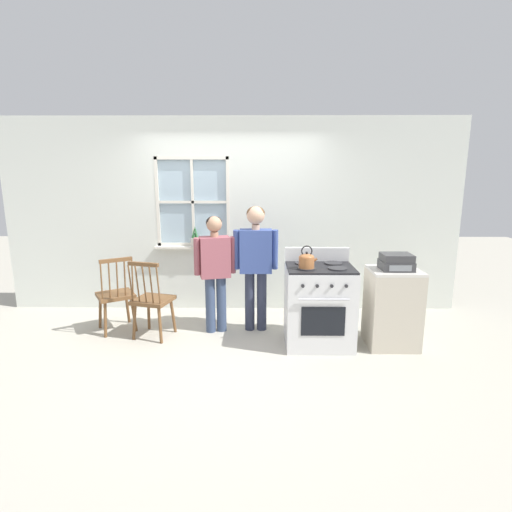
{
  "coord_description": "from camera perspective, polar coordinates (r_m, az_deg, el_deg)",
  "views": [
    {
      "loc": [
        0.39,
        -4.21,
        1.96
      ],
      "look_at": [
        0.35,
        0.34,
        1.0
      ],
      "focal_mm": 28.0,
      "sensor_mm": 36.0,
      "label": 1
    }
  ],
  "objects": [
    {
      "name": "stove",
      "position": [
        4.65,
        8.97,
        -6.87
      ],
      "size": [
        0.76,
        0.68,
        1.08
      ],
      "color": "silver",
      "rests_on": "ground_plane"
    },
    {
      "name": "kettle",
      "position": [
        4.36,
        7.24,
        -0.58
      ],
      "size": [
        0.21,
        0.17,
        0.25
      ],
      "color": "#A86638",
      "rests_on": "stove"
    },
    {
      "name": "wall_back",
      "position": [
        5.65,
        -3.13,
        5.58
      ],
      "size": [
        6.4,
        0.16,
        2.7
      ],
      "color": "silver",
      "rests_on": "ground_plane"
    },
    {
      "name": "person_teen_center",
      "position": [
        4.88,
        -0.04,
        0.07
      ],
      "size": [
        0.54,
        0.23,
        1.56
      ],
      "rotation": [
        0.0,
        0.0,
        0.02
      ],
      "color": "#2D3347",
      "rests_on": "ground_plane"
    },
    {
      "name": "potted_plant",
      "position": [
        5.67,
        -8.71,
        2.43
      ],
      "size": [
        0.12,
        0.12,
        0.3
      ],
      "color": "beige",
      "rests_on": "wall_back"
    },
    {
      "name": "ground_plane",
      "position": [
        4.66,
        -4.41,
        -13.01
      ],
      "size": [
        16.0,
        16.0,
        0.0
      ],
      "primitive_type": "plane",
      "color": "#B2AD9E"
    },
    {
      "name": "chair_near_wall",
      "position": [
        4.95,
        -14.61,
        -6.23
      ],
      "size": [
        0.51,
        0.5,
        0.96
      ],
      "rotation": [
        0.0,
        0.0,
        2.87
      ],
      "color": "brown",
      "rests_on": "ground_plane"
    },
    {
      "name": "side_counter",
      "position": [
        4.82,
        18.89,
        -7.01
      ],
      "size": [
        0.55,
        0.5,
        0.9
      ],
      "color": "beige",
      "rests_on": "ground_plane"
    },
    {
      "name": "stereo",
      "position": [
        4.66,
        19.41,
        -0.82
      ],
      "size": [
        0.34,
        0.29,
        0.18
      ],
      "color": "#38383A",
      "rests_on": "side_counter"
    },
    {
      "name": "chair_by_window",
      "position": [
        5.28,
        -19.38,
        -5.4
      ],
      "size": [
        0.57,
        0.56,
        0.96
      ],
      "rotation": [
        0.0,
        0.0,
        -2.59
      ],
      "color": "brown",
      "rests_on": "ground_plane"
    },
    {
      "name": "person_elderly_left",
      "position": [
        4.87,
        -5.87,
        -1.19
      ],
      "size": [
        0.52,
        0.29,
        1.45
      ],
      "rotation": [
        0.0,
        0.0,
        0.25
      ],
      "color": "#384766",
      "rests_on": "ground_plane"
    }
  ]
}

